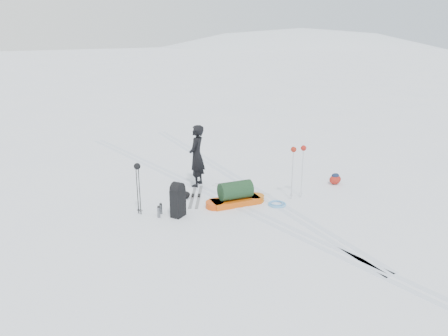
{
  "coord_description": "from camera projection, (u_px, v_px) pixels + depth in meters",
  "views": [
    {
      "loc": [
        -6.54,
        -9.23,
        4.6
      ],
      "look_at": [
        -0.04,
        0.22,
        0.95
      ],
      "focal_mm": 35.0,
      "sensor_mm": 36.0,
      "label": 1
    }
  ],
  "objects": [
    {
      "name": "touring_skis_white",
      "position": [
        241.0,
        189.0,
        13.09
      ],
      "size": [
        1.02,
        1.82,
        0.07
      ],
      "rotation": [
        0.0,
        0.0,
        -1.15
      ],
      "color": "silver",
      "rests_on": "ground"
    },
    {
      "name": "pulk_sled",
      "position": [
        235.0,
        196.0,
        11.95
      ],
      "size": [
        1.79,
        0.83,
        0.66
      ],
      "rotation": [
        0.0,
        0.0,
        -0.2
      ],
      "color": "#CC4E0C",
      "rests_on": "ground"
    },
    {
      "name": "expedition_rucksack",
      "position": [
        178.0,
        200.0,
        11.2
      ],
      "size": [
        0.77,
        0.94,
        0.93
      ],
      "rotation": [
        0.0,
        0.0,
        0.46
      ],
      "color": "black",
      "rests_on": "ground"
    },
    {
      "name": "touring_skis_grey",
      "position": [
        196.0,
        196.0,
        12.56
      ],
      "size": [
        1.27,
        1.61,
        0.07
      ],
      "rotation": [
        0.0,
        0.0,
        0.94
      ],
      "color": "#9B9FA3",
      "rests_on": "ground"
    },
    {
      "name": "thermos_pair",
      "position": [
        160.0,
        210.0,
        11.24
      ],
      "size": [
        0.24,
        0.27,
        0.31
      ],
      "rotation": [
        0.0,
        0.0,
        0.11
      ],
      "color": "slate",
      "rests_on": "ground"
    },
    {
      "name": "stuff_sack",
      "position": [
        184.0,
        195.0,
        12.39
      ],
      "size": [
        0.42,
        0.37,
        0.22
      ],
      "rotation": [
        0.0,
        0.0,
        -0.39
      ],
      "color": "black",
      "rests_on": "ground"
    },
    {
      "name": "ski_poles_black",
      "position": [
        137.0,
        173.0,
        11.06
      ],
      "size": [
        0.17,
        0.2,
        1.39
      ],
      "rotation": [
        0.0,
        0.0,
        -0.3
      ],
      "color": "black",
      "rests_on": "ground"
    },
    {
      "name": "rope_coil",
      "position": [
        277.0,
        204.0,
        11.98
      ],
      "size": [
        0.55,
        0.55,
        0.06
      ],
      "rotation": [
        0.0,
        0.0,
        0.1
      ],
      "color": "#5DA8E2",
      "rests_on": "ground"
    },
    {
      "name": "small_daypack",
      "position": [
        335.0,
        179.0,
        13.55
      ],
      "size": [
        0.41,
        0.31,
        0.35
      ],
      "rotation": [
        0.0,
        0.0,
        -0.01
      ],
      "color": "maroon",
      "rests_on": "ground"
    },
    {
      "name": "ground",
      "position": [
        230.0,
        202.0,
        12.18
      ],
      "size": [
        200.0,
        200.0,
        0.0
      ],
      "primitive_type": "plane",
      "color": "white",
      "rests_on": "ground"
    },
    {
      "name": "skier",
      "position": [
        197.0,
        156.0,
        13.19
      ],
      "size": [
        0.82,
        0.79,
        1.9
      ],
      "primitive_type": "imported",
      "rotation": [
        0.0,
        0.0,
        3.83
      ],
      "color": "black",
      "rests_on": "ground"
    },
    {
      "name": "ski_poles_silver",
      "position": [
        298.0,
        155.0,
        12.07
      ],
      "size": [
        0.49,
        0.2,
        1.54
      ],
      "rotation": [
        0.0,
        0.0,
        0.02
      ],
      "color": "silver",
      "rests_on": "ground"
    },
    {
      "name": "ski_tracks",
      "position": [
        229.0,
        189.0,
        13.19
      ],
      "size": [
        3.38,
        17.97,
        0.01
      ],
      "color": "silver",
      "rests_on": "ground"
    },
    {
      "name": "snow_hill_backdrop",
      "position": [
        238.0,
        282.0,
        132.93
      ],
      "size": [
        359.5,
        192.0,
        162.45
      ],
      "color": "white",
      "rests_on": "ground"
    }
  ]
}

